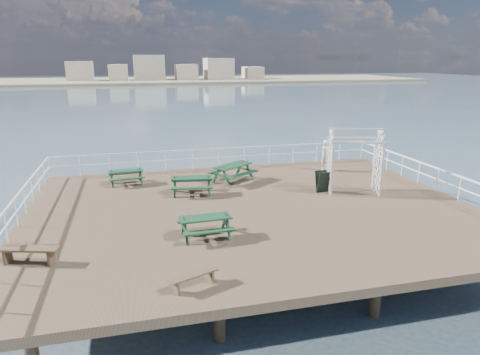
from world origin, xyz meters
The scene contains 12 objects.
ground centered at (0.00, 0.00, -0.15)m, with size 18.00×14.00×0.30m, color brown.
sea_backdrop centered at (12.54, 134.07, -0.51)m, with size 300.00×300.00×9.20m.
railing centered at (-0.07, 2.57, 0.87)m, with size 17.77×13.76×1.10m.
picnic_table_a centered at (-5.03, 4.68, 0.50)m, with size 1.73×1.45×0.78m.
picnic_table_b centered at (-2.15, 2.34, 0.57)m, with size 2.01×1.71×0.89m.
picnic_table_c centered at (0.10, 3.82, 0.63)m, with size 2.59×2.49×0.99m.
picnic_table_d centered at (-2.38, -2.59, 0.54)m, with size 1.80×1.48×0.84m.
flat_bench_near centered at (-7.80, -3.22, 0.38)m, with size 1.82×0.91×0.51m.
flat_bench_far centered at (-3.25, -5.80, 0.30)m, with size 1.42×0.84×0.40m.
trellis_arbor centered at (5.00, 0.83, 1.30)m, with size 2.62×1.87×2.94m.
sandwich_board centered at (3.66, 1.14, 0.49)m, with size 0.66×0.53×1.00m.
person centered at (5.46, 4.71, 0.84)m, with size 0.61×0.40×1.67m, color white.
Camera 1 is at (-4.55, -16.02, 5.94)m, focal length 32.00 mm.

